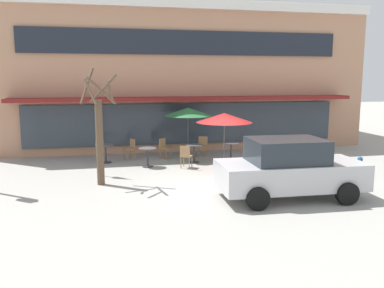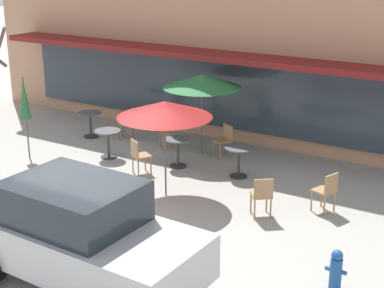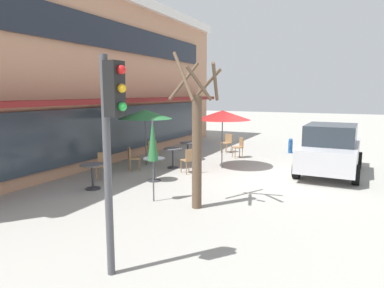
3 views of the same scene
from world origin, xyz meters
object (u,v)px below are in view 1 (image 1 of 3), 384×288
Objects in this scene: cafe_table_by_tree at (231,148)px; patio_umbrella_cream_folded at (188,112)px; cafe_chair_2 at (281,155)px; cafe_chair_5 at (295,149)px; cafe_chair_3 at (186,155)px; cafe_table_near_wall at (148,154)px; patio_umbrella_green_folded at (224,118)px; fire_hydrant at (360,166)px; parked_sedan at (289,169)px; patio_umbrella_corner_open at (99,131)px; street_tree at (99,133)px; cafe_chair_4 at (164,147)px; cafe_chair_0 at (202,145)px; cafe_table_mid_patio at (194,151)px; cafe_chair_1 at (131,148)px; cafe_table_streetside at (106,151)px.

cafe_table_by_tree is 0.35× the size of patio_umbrella_cream_folded.
cafe_table_by_tree is 0.85× the size of cafe_chair_2.
cafe_chair_3 is at bearing -176.95° from cafe_chair_5.
cafe_table_by_tree is at bearing 8.91° from cafe_table_near_wall.
patio_umbrella_green_folded is 3.12× the size of fire_hydrant.
patio_umbrella_corner_open is at bearing 143.80° from parked_sedan.
street_tree is (-1.79, -2.35, 1.20)m from cafe_table_near_wall.
patio_umbrella_cream_folded is 4.84m from cafe_chair_5.
street_tree is (-6.88, -1.11, 1.19)m from cafe_chair_2.
cafe_chair_2 and cafe_chair_4 have the same top height.
cafe_chair_0 is at bearing 61.52° from cafe_chair_3.
fire_hydrant is at bearing -23.37° from cafe_chair_3.
cafe_chair_2 is 4.13m from parked_sedan.
parked_sedan reaches higher than cafe_table_mid_patio.
cafe_chair_2 is at bearing -32.99° from cafe_chair_4.
cafe_chair_5 is (7.97, 0.81, -1.10)m from patio_umbrella_corner_open.
parked_sedan reaches higher than cafe_chair_4.
cafe_table_near_wall reaches higher than fire_hydrant.
cafe_chair_0 is at bearing 62.47° from cafe_table_mid_patio.
cafe_chair_4 is at bearing 104.91° from cafe_chair_3.
patio_umbrella_corner_open is (-5.44, -1.68, 1.11)m from cafe_table_by_tree.
cafe_table_by_tree is 1.66m from cafe_table_mid_patio.
street_tree is (-2.67, -3.84, 1.19)m from cafe_chair_4.
patio_umbrella_green_folded is 4.02m from parked_sedan.
street_tree is at bearing -165.55° from cafe_chair_5.
cafe_chair_3 is 0.21× the size of parked_sedan.
parked_sedan is at bearing -73.47° from cafe_table_mid_patio.
patio_umbrella_cream_folded is 0.58× the size of street_tree.
cafe_chair_4 is at bearing 161.38° from cafe_table_by_tree.
patio_umbrella_green_folded is at bearing -65.63° from cafe_table_mid_patio.
cafe_chair_1 reaches higher than cafe_table_near_wall.
street_tree reaches higher than fire_hydrant.
cafe_chair_4 is at bearing -174.40° from cafe_chair_0.
cafe_chair_1 is 2.95m from cafe_chair_3.
cafe_chair_1 reaches higher than fire_hydrant.
cafe_table_near_wall is at bearing -171.09° from cafe_table_by_tree.
cafe_chair_5 is at bearing -9.41° from cafe_table_mid_patio.
cafe_chair_0 is at bearing 6.93° from cafe_table_streetside.
patio_umbrella_green_folded and patio_umbrella_corner_open have the same top height.
cafe_chair_4 reaches higher than cafe_table_near_wall.
parked_sedan is 6.08m from street_tree.
fire_hydrant is (7.84, -4.71, -0.17)m from cafe_chair_1.
patio_umbrella_corner_open is 6.75m from parked_sedan.
cafe_chair_4 is 7.11m from parked_sedan.
cafe_table_mid_patio is at bearing 21.57° from patio_umbrella_corner_open.
cafe_table_mid_patio is at bearing 152.48° from cafe_chair_2.
parked_sedan reaches higher than cafe_table_streetside.
cafe_chair_4 reaches higher than cafe_table_streetside.
cafe_chair_2 is at bearing 1.88° from patio_umbrella_green_folded.
patio_umbrella_corner_open is 2.47× the size of cafe_chair_4.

